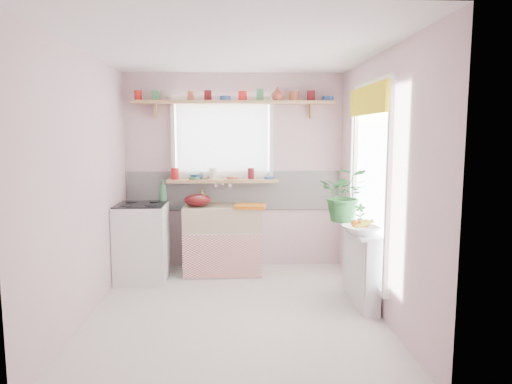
{
  "coord_description": "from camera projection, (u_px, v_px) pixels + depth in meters",
  "views": [
    {
      "loc": [
        0.01,
        -4.3,
        1.74
      ],
      "look_at": [
        0.23,
        0.55,
        1.11
      ],
      "focal_mm": 32.0,
      "sensor_mm": 36.0,
      "label": 1
    }
  ],
  "objects": [
    {
      "name": "sill_cup",
      "position": [
        204.0,
        175.0,
        5.84
      ],
      "size": [
        0.13,
        0.13,
        0.09
      ],
      "primitive_type": "imported",
      "rotation": [
        0.0,
        0.0,
        0.06
      ],
      "color": "silver",
      "rests_on": "windowsill"
    },
    {
      "name": "cooker",
      "position": [
        142.0,
        242.0,
        5.42
      ],
      "size": [
        0.58,
        0.58,
        0.93
      ],
      "color": "white",
      "rests_on": "ground"
    },
    {
      "name": "pine_shelf",
      "position": [
        234.0,
        102.0,
        5.67
      ],
      "size": [
        2.52,
        0.24,
        0.04
      ],
      "primitive_type": "cube",
      "color": "tan",
      "rests_on": "room"
    },
    {
      "name": "jade_plant",
      "position": [
        345.0,
        194.0,
        5.0
      ],
      "size": [
        0.64,
        0.59,
        0.59
      ],
      "primitive_type": "imported",
      "rotation": [
        0.0,
        0.0,
        -0.27
      ],
      "color": "#27622B",
      "rests_on": "radiator_ledge"
    },
    {
      "name": "herb_pot",
      "position": [
        360.0,
        214.0,
        4.82
      ],
      "size": [
        0.14,
        0.11,
        0.23
      ],
      "primitive_type": "imported",
      "rotation": [
        0.0,
        0.0,
        -0.28
      ],
      "color": "#2A6A2F",
      "rests_on": "radiator_ledge"
    },
    {
      "name": "dish_tray",
      "position": [
        250.0,
        206.0,
        5.47
      ],
      "size": [
        0.4,
        0.32,
        0.04
      ],
      "primitive_type": "cube",
      "rotation": [
        0.0,
        0.0,
        -0.15
      ],
      "color": "orange",
      "rests_on": "sink_unit"
    },
    {
      "name": "fruit_bowl",
      "position": [
        361.0,
        230.0,
        4.37
      ],
      "size": [
        0.42,
        0.42,
        0.08
      ],
      "primitive_type": "imported",
      "rotation": [
        0.0,
        0.0,
        0.3
      ],
      "color": "silver",
      "rests_on": "radiator_ledge"
    },
    {
      "name": "shelf_vase",
      "position": [
        278.0,
        94.0,
        5.62
      ],
      "size": [
        0.21,
        0.21,
        0.17
      ],
      "primitive_type": "imported",
      "rotation": [
        0.0,
        0.0,
        -0.33
      ],
      "color": "#9D4230",
      "rests_on": "pine_shelf"
    },
    {
      "name": "windowsill",
      "position": [
        223.0,
        181.0,
        5.8
      ],
      "size": [
        1.4,
        0.22,
        0.04
      ],
      "primitive_type": "cube",
      "color": "tan",
      "rests_on": "room"
    },
    {
      "name": "soap_bottle_sink",
      "position": [
        202.0,
        196.0,
        5.83
      ],
      "size": [
        0.11,
        0.11,
        0.18
      ],
      "primitive_type": "imported",
      "rotation": [
        0.0,
        0.0,
        0.44
      ],
      "color": "#DFD463",
      "rests_on": "sink_unit"
    },
    {
      "name": "room",
      "position": [
        292.0,
        166.0,
        5.19
      ],
      "size": [
        3.2,
        3.2,
        3.2
      ],
      "color": "silver",
      "rests_on": "ground"
    },
    {
      "name": "colander",
      "position": [
        198.0,
        200.0,
        5.6
      ],
      "size": [
        0.35,
        0.35,
        0.15
      ],
      "primitive_type": "ellipsoid",
      "rotation": [
        0.0,
        0.0,
        0.07
      ],
      "color": "#540E11",
      "rests_on": "sink_unit"
    },
    {
      "name": "cooker_bottle",
      "position": [
        162.0,
        190.0,
        5.57
      ],
      "size": [
        0.12,
        0.12,
        0.27
      ],
      "primitive_type": "imported",
      "rotation": [
        0.0,
        0.0,
        -0.17
      ],
      "color": "#387147",
      "rests_on": "cooker"
    },
    {
      "name": "sill_crockery",
      "position": [
        219.0,
        175.0,
        5.79
      ],
      "size": [
        1.35,
        0.11,
        0.12
      ],
      "color": "red",
      "rests_on": "windowsill"
    },
    {
      "name": "sill_bowl",
      "position": [
        197.0,
        176.0,
        5.84
      ],
      "size": [
        0.23,
        0.23,
        0.06
      ],
      "primitive_type": "imported",
      "rotation": [
        0.0,
        0.0,
        0.17
      ],
      "color": "#2E5A95",
      "rests_on": "windowsill"
    },
    {
      "name": "sink_unit",
      "position": [
        223.0,
        238.0,
        5.7
      ],
      "size": [
        0.95,
        0.65,
        1.11
      ],
      "color": "white",
      "rests_on": "ground"
    },
    {
      "name": "fruit",
      "position": [
        361.0,
        224.0,
        4.36
      ],
      "size": [
        0.2,
        0.14,
        0.1
      ],
      "color": "orange",
      "rests_on": "fruit_bowl"
    },
    {
      "name": "radiator_ledge",
      "position": [
        361.0,
        264.0,
        4.69
      ],
      "size": [
        0.22,
        0.95,
        0.78
      ],
      "color": "white",
      "rests_on": "ground"
    },
    {
      "name": "shelf_crockery",
      "position": [
        230.0,
        96.0,
        5.66
      ],
      "size": [
        2.47,
        0.11,
        0.12
      ],
      "color": "red",
      "rests_on": "pine_shelf"
    }
  ]
}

